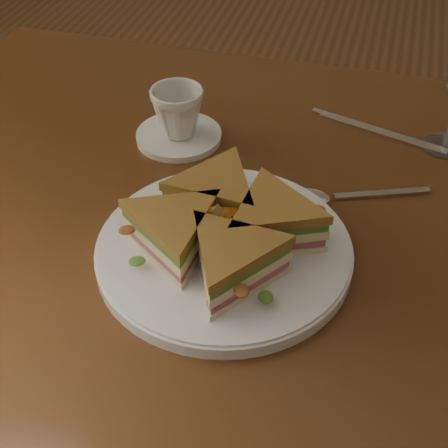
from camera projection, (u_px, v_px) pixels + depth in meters
name	position (u px, v px, depth m)	size (l,w,h in m)	color
table	(272.00, 258.00, 0.88)	(1.20, 0.80, 0.75)	#381D0C
plate	(224.00, 251.00, 0.73)	(0.30, 0.30, 0.02)	white
sandwich_wedges	(224.00, 227.00, 0.71)	(0.28, 0.28, 0.06)	#FAEAB9
crisps_mound	(224.00, 230.00, 0.71)	(0.09, 0.09, 0.05)	orange
spoon	(329.00, 196.00, 0.82)	(0.17, 0.08, 0.01)	silver
knife	(372.00, 130.00, 0.94)	(0.21, 0.08, 0.00)	silver
saucer	(179.00, 136.00, 0.92)	(0.13, 0.13, 0.01)	white
coffee_cup	(178.00, 112.00, 0.89)	(0.08, 0.08, 0.07)	white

